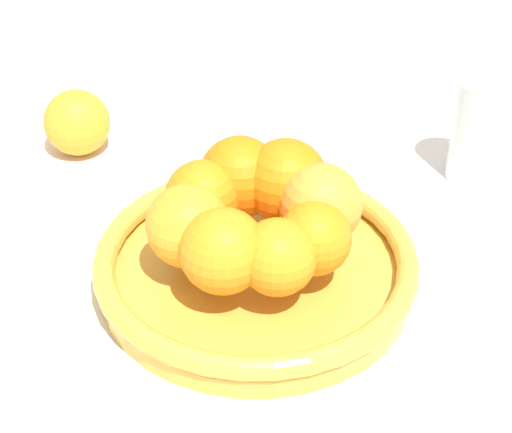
% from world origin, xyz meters
% --- Properties ---
extents(ground_plane, '(4.00, 4.00, 0.00)m').
position_xyz_m(ground_plane, '(0.00, 0.00, 0.00)').
color(ground_plane, silver).
extents(fruit_bowl, '(0.30, 0.30, 0.04)m').
position_xyz_m(fruit_bowl, '(0.00, 0.00, 0.02)').
color(fruit_bowl, gold).
rests_on(fruit_bowl, ground_plane).
extents(orange_pile, '(0.19, 0.20, 0.08)m').
position_xyz_m(orange_pile, '(0.01, -0.00, 0.08)').
color(orange_pile, orange).
rests_on(orange_pile, fruit_bowl).
extents(stray_orange, '(0.08, 0.08, 0.08)m').
position_xyz_m(stray_orange, '(0.26, 0.18, 0.04)').
color(stray_orange, orange).
rests_on(stray_orange, ground_plane).
extents(drinking_glass, '(0.06, 0.06, 0.12)m').
position_xyz_m(drinking_glass, '(0.16, -0.26, 0.06)').
color(drinking_glass, silver).
rests_on(drinking_glass, ground_plane).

